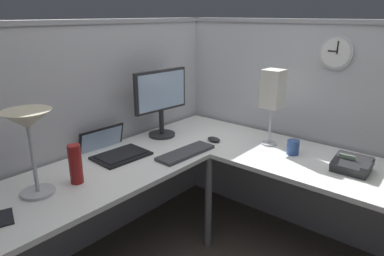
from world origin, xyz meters
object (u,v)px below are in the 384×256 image
(desk_lamp_dome, at_px, (28,127))
(cell_phone, at_px, (5,218))
(computer_mouse, at_px, (214,139))
(office_phone, at_px, (353,165))
(monitor, at_px, (161,98))
(thermos_flask, at_px, (75,164))
(desk_lamp_paper, at_px, (273,91))
(wall_clock, at_px, (336,53))
(coffee_mug, at_px, (293,147))
(laptop, at_px, (112,150))
(keyboard, at_px, (186,153))

(desk_lamp_dome, bearing_deg, cell_phone, -153.36)
(computer_mouse, bearing_deg, office_phone, -82.55)
(monitor, xyz_separation_m, thermos_flask, (-0.85, -0.18, -0.18))
(monitor, relative_size, desk_lamp_paper, 0.94)
(cell_phone, xyz_separation_m, wall_clock, (1.88, -0.77, 0.64))
(thermos_flask, height_order, coffee_mug, thermos_flask)
(laptop, distance_m, thermos_flask, 0.45)
(computer_mouse, bearing_deg, cell_phone, 174.69)
(thermos_flask, relative_size, office_phone, 1.04)
(computer_mouse, relative_size, office_phone, 0.49)
(desk_lamp_dome, bearing_deg, laptop, 14.14)
(desk_lamp_paper, bearing_deg, coffee_mug, -107.48)
(laptop, height_order, cell_phone, laptop)
(monitor, distance_m, office_phone, 1.35)
(desk_lamp_dome, xyz_separation_m, cell_phone, (-0.21, -0.11, -0.36))
(desk_lamp_dome, height_order, wall_clock, wall_clock)
(monitor, xyz_separation_m, coffee_mug, (0.30, -0.92, -0.25))
(wall_clock, bearing_deg, cell_phone, 157.83)
(monitor, height_order, desk_lamp_paper, desk_lamp_paper)
(cell_phone, xyz_separation_m, office_phone, (1.53, -1.05, 0.03))
(desk_lamp_paper, height_order, wall_clock, wall_clock)
(thermos_flask, bearing_deg, coffee_mug, -32.58)
(computer_mouse, height_order, thermos_flask, thermos_flask)
(laptop, relative_size, wall_clock, 1.81)
(keyboard, distance_m, cell_phone, 1.11)
(coffee_mug, distance_m, wall_clock, 0.68)
(office_phone, xyz_separation_m, coffee_mug, (0.02, 0.38, 0.01))
(keyboard, distance_m, thermos_flask, 0.72)
(office_phone, distance_m, desk_lamp_paper, 0.69)
(desk_lamp_dome, xyz_separation_m, coffee_mug, (1.34, -0.78, -0.32))
(keyboard, height_order, desk_lamp_dome, desk_lamp_dome)
(desk_lamp_paper, bearing_deg, monitor, 117.00)
(cell_phone, bearing_deg, office_phone, -14.71)
(monitor, xyz_separation_m, cell_phone, (-1.26, -0.25, -0.29))
(keyboard, xyz_separation_m, desk_lamp_paper, (0.52, -0.33, 0.37))
(office_phone, distance_m, coffee_mug, 0.39)
(thermos_flask, xyz_separation_m, coffee_mug, (1.14, -0.73, -0.06))
(thermos_flask, bearing_deg, laptop, 26.43)
(cell_phone, height_order, coffee_mug, coffee_mug)
(computer_mouse, xyz_separation_m, office_phone, (0.12, -0.92, 0.02))
(monitor, height_order, desk_lamp_dome, monitor)
(laptop, height_order, keyboard, laptop)
(computer_mouse, height_order, wall_clock, wall_clock)
(thermos_flask, distance_m, office_phone, 1.58)
(laptop, xyz_separation_m, cell_phone, (-0.80, -0.26, -0.02))
(monitor, relative_size, laptop, 1.25)
(desk_lamp_dome, relative_size, coffee_mug, 4.64)
(keyboard, relative_size, computer_mouse, 4.13)
(office_phone, bearing_deg, coffee_mug, 86.45)
(keyboard, xyz_separation_m, desk_lamp_dome, (-0.89, 0.24, 0.35))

